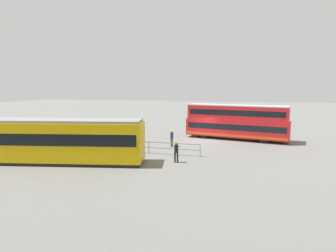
# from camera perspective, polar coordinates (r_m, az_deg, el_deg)

# --- Properties ---
(ground_plane) EXTENTS (160.00, 160.00, 0.00)m
(ground_plane) POSITION_cam_1_polar(r_m,az_deg,el_deg) (31.69, 6.84, -2.99)
(ground_plane) COLOR slate
(double_decker_bus) EXTENTS (11.58, 4.68, 3.93)m
(double_decker_bus) POSITION_cam_1_polar(r_m,az_deg,el_deg) (33.02, 13.58, 0.83)
(double_decker_bus) COLOR red
(double_decker_bus) RESTS_ON ground
(tram_yellow) EXTENTS (13.40, 4.89, 3.47)m
(tram_yellow) POSITION_cam_1_polar(r_m,az_deg,el_deg) (23.93, -20.90, -2.70)
(tram_yellow) COLOR #E5B70C
(tram_yellow) RESTS_ON ground
(pedestrian_near_railing) EXTENTS (0.45, 0.45, 1.68)m
(pedestrian_near_railing) POSITION_cam_1_polar(r_m,az_deg,el_deg) (28.38, 0.76, -2.25)
(pedestrian_near_railing) COLOR #4C3F2D
(pedestrian_near_railing) RESTS_ON ground
(pedestrian_crossing) EXTENTS (0.38, 0.38, 1.65)m
(pedestrian_crossing) POSITION_cam_1_polar(r_m,az_deg,el_deg) (22.57, 1.67, -5.01)
(pedestrian_crossing) COLOR black
(pedestrian_crossing) RESTS_ON ground
(pedestrian_railing) EXTENTS (9.39, 0.32, 1.08)m
(pedestrian_railing) POSITION_cam_1_polar(r_m,az_deg,el_deg) (25.66, -3.88, -3.87)
(pedestrian_railing) COLOR gray
(pedestrian_railing) RESTS_ON ground
(info_sign) EXTENTS (0.94, 0.30, 2.52)m
(info_sign) POSITION_cam_1_polar(r_m,az_deg,el_deg) (27.40, -9.52, -1.13)
(info_sign) COLOR slate
(info_sign) RESTS_ON ground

